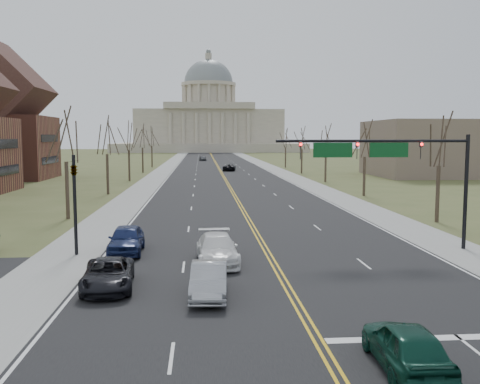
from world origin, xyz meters
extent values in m
plane|color=#485229|center=(0.00, 0.00, 0.00)|extent=(600.00, 600.00, 0.00)
cube|color=black|center=(0.00, 110.00, 0.01)|extent=(20.00, 380.00, 0.01)
cube|color=black|center=(0.00, 6.00, 0.01)|extent=(120.00, 14.00, 0.01)
cube|color=gray|center=(-12.00, 110.00, 0.01)|extent=(4.00, 380.00, 0.03)
cube|color=gray|center=(12.00, 110.00, 0.01)|extent=(4.00, 380.00, 0.03)
cube|color=gold|center=(0.00, 110.00, 0.01)|extent=(0.42, 380.00, 0.01)
cube|color=silver|center=(-9.80, 110.00, 0.01)|extent=(0.15, 380.00, 0.01)
cube|color=silver|center=(9.80, 110.00, 0.01)|extent=(0.15, 380.00, 0.01)
cube|color=silver|center=(5.00, -1.00, 0.01)|extent=(9.50, 0.50, 0.01)
cube|color=beige|center=(0.00, 250.00, 2.00)|extent=(90.00, 60.00, 4.00)
cube|color=beige|center=(0.00, 250.00, 12.00)|extent=(70.00, 40.00, 16.00)
cube|color=beige|center=(0.00, 229.50, 21.50)|extent=(42.00, 3.00, 3.00)
cylinder|color=beige|center=(0.00, 250.00, 26.00)|extent=(24.00, 24.00, 12.00)
cylinder|color=beige|center=(0.00, 250.00, 32.80)|extent=(27.00, 27.00, 1.60)
ellipsoid|color=slate|center=(0.00, 250.00, 33.60)|extent=(24.00, 24.00, 22.80)
cylinder|color=beige|center=(0.00, 250.00, 46.50)|extent=(3.20, 3.20, 3.00)
sphere|color=slate|center=(0.00, 250.00, 48.80)|extent=(2.40, 2.40, 2.40)
cylinder|color=black|center=(12.50, 13.50, 3.60)|extent=(0.24, 0.24, 7.20)
cylinder|color=black|center=(6.50, 13.50, 6.80)|extent=(12.00, 0.18, 0.18)
imported|color=black|center=(9.50, 13.50, 6.25)|extent=(0.35, 0.40, 1.10)
sphere|color=#FF0C0C|center=(9.50, 13.35, 6.60)|extent=(0.18, 0.18, 0.18)
imported|color=black|center=(5.50, 13.50, 6.25)|extent=(0.35, 0.40, 1.10)
sphere|color=#FF0C0C|center=(5.50, 13.35, 6.60)|extent=(0.18, 0.18, 0.18)
imported|color=black|center=(2.00, 13.50, 6.25)|extent=(0.35, 0.40, 1.10)
sphere|color=#FF0C0C|center=(2.00, 13.35, 6.60)|extent=(0.18, 0.18, 0.18)
cube|color=#0C4C1E|center=(7.50, 13.50, 6.25)|extent=(2.40, 0.12, 0.90)
cube|color=#0C4C1E|center=(4.00, 13.50, 6.25)|extent=(2.40, 0.12, 0.90)
cylinder|color=black|center=(-11.50, 13.50, 3.00)|extent=(0.20, 0.20, 6.00)
imported|color=black|center=(-11.50, 13.50, 5.20)|extent=(0.32, 0.36, 0.99)
cylinder|color=#3A2E22|center=(15.50, 24.00, 2.34)|extent=(0.32, 0.32, 4.68)
cylinder|color=#3A2E22|center=(-15.50, 28.00, 2.48)|extent=(0.32, 0.32, 4.95)
cylinder|color=#3A2E22|center=(15.50, 44.00, 2.34)|extent=(0.32, 0.32, 4.68)
cylinder|color=#3A2E22|center=(-15.50, 48.00, 2.48)|extent=(0.32, 0.32, 4.95)
cylinder|color=#3A2E22|center=(15.50, 64.00, 2.34)|extent=(0.32, 0.32, 4.68)
cylinder|color=#3A2E22|center=(-15.50, 68.00, 2.48)|extent=(0.32, 0.32, 4.95)
cylinder|color=#3A2E22|center=(15.50, 84.00, 2.34)|extent=(0.32, 0.32, 4.68)
cylinder|color=#3A2E22|center=(-15.50, 88.00, 2.48)|extent=(0.32, 0.32, 4.95)
cylinder|color=#3A2E22|center=(15.50, 104.00, 2.34)|extent=(0.32, 0.32, 4.68)
cylinder|color=#3A2E22|center=(-15.50, 108.00, 2.48)|extent=(0.32, 0.32, 4.95)
cube|color=black|center=(-28.45, 50.00, 2.85)|extent=(0.10, 9.80, 1.20)
cube|color=black|center=(-28.45, 50.00, 6.17)|extent=(0.10, 9.80, 1.20)
cube|color=black|center=(-29.45, 74.00, 3.15)|extent=(0.10, 9.80, 1.20)
cube|color=black|center=(-29.45, 74.00, 6.83)|extent=(0.10, 9.80, 1.20)
cube|color=#746453|center=(40.00, 76.00, 5.00)|extent=(25.00, 20.00, 10.00)
imported|color=#0C382B|center=(2.14, -3.40, 0.76)|extent=(1.86, 4.44, 1.50)
imported|color=#9C9EA3|center=(-3.70, 4.52, 0.75)|extent=(1.77, 4.55, 1.48)
imported|color=black|center=(-8.35, 6.06, 0.69)|extent=(2.70, 5.09, 1.36)
imported|color=silver|center=(-3.14, 10.79, 0.81)|extent=(2.46, 5.58, 1.59)
imported|color=#172250|center=(-8.58, 13.83, 0.85)|extent=(2.11, 4.97, 1.68)
imported|color=black|center=(1.85, 92.57, 0.75)|extent=(3.04, 5.54, 1.47)
imported|color=#53555B|center=(-3.49, 140.38, 0.77)|extent=(2.32, 4.63, 1.51)
camera|label=1|loc=(-4.01, -18.58, 7.05)|focal=40.00mm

